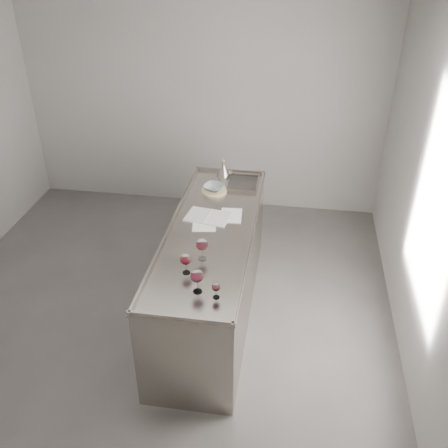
% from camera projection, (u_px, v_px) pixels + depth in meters
% --- Properties ---
extents(room_shell, '(4.54, 5.04, 2.84)m').
position_uv_depth(room_shell, '(142.00, 195.00, 4.01)').
color(room_shell, '#4F4C4A').
rests_on(room_shell, ground).
extents(counter, '(0.77, 2.42, 0.97)m').
position_uv_depth(counter, '(212.00, 271.00, 4.68)').
color(counter, gray).
rests_on(counter, ground).
extents(wine_glass_left, '(0.09, 0.09, 0.17)m').
position_uv_depth(wine_glass_left, '(186.00, 260.00, 3.83)').
color(wine_glass_left, white).
rests_on(wine_glass_left, counter).
extents(wine_glass_middle, '(0.10, 0.10, 0.19)m').
position_uv_depth(wine_glass_middle, '(202.00, 245.00, 3.98)').
color(wine_glass_middle, white).
rests_on(wine_glass_middle, counter).
extents(wine_glass_right, '(0.10, 0.10, 0.20)m').
position_uv_depth(wine_glass_right, '(197.00, 276.00, 3.63)').
color(wine_glass_right, white).
rests_on(wine_glass_right, counter).
extents(wine_glass_small, '(0.06, 0.06, 0.13)m').
position_uv_depth(wine_glass_small, '(216.00, 287.00, 3.59)').
color(wine_glass_small, white).
rests_on(wine_glass_small, counter).
extents(notebook, '(0.43, 0.33, 0.02)m').
position_uv_depth(notebook, '(208.00, 217.00, 4.61)').
color(notebook, white).
rests_on(notebook, counter).
extents(loose_paper_top, '(0.26, 0.33, 0.00)m').
position_uv_depth(loose_paper_top, '(204.00, 223.00, 4.53)').
color(loose_paper_top, white).
rests_on(loose_paper_top, counter).
extents(loose_paper_under, '(0.22, 0.29, 0.00)m').
position_uv_depth(loose_paper_under, '(231.00, 215.00, 4.64)').
color(loose_paper_under, white).
rests_on(loose_paper_under, counter).
extents(trivet, '(0.32, 0.32, 0.02)m').
position_uv_depth(trivet, '(214.00, 190.00, 5.05)').
color(trivet, '#D6C38A').
rests_on(trivet, counter).
extents(ceramic_bowl, '(0.25, 0.25, 0.05)m').
position_uv_depth(ceramic_bowl, '(214.00, 187.00, 5.03)').
color(ceramic_bowl, '#90A2A8').
rests_on(ceramic_bowl, trivet).
extents(wine_funnel, '(0.15, 0.15, 0.22)m').
position_uv_depth(wine_funnel, '(223.00, 170.00, 5.32)').
color(wine_funnel, '#9E988D').
rests_on(wine_funnel, counter).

